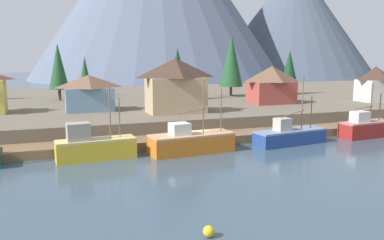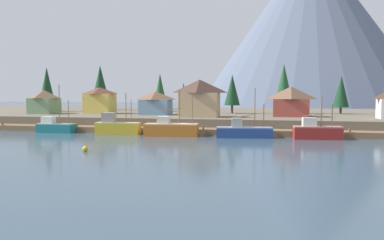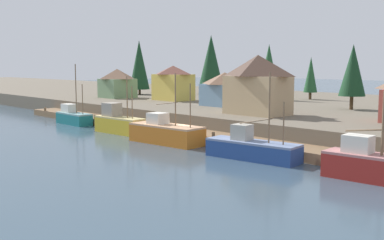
# 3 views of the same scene
# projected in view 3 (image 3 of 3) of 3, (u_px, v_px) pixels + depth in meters

# --- Properties ---
(ground_plane) EXTENTS (400.00, 400.00, 1.00)m
(ground_plane) POSITION_uv_depth(u_px,v_px,m) (290.00, 130.00, 66.95)
(ground_plane) COLOR #384C5B
(dock) EXTENTS (80.00, 4.00, 1.60)m
(dock) POSITION_uv_depth(u_px,v_px,m) (200.00, 136.00, 54.64)
(dock) COLOR brown
(dock) RESTS_ON ground_plane
(shoreline_bank) EXTENTS (400.00, 56.00, 2.50)m
(shoreline_bank) POSITION_uv_depth(u_px,v_px,m) (335.00, 112.00, 74.86)
(shoreline_bank) COLOR #665B4C
(shoreline_bank) RESTS_ON ground_plane
(fishing_boat_teal) EXTENTS (7.01, 2.29, 8.89)m
(fishing_boat_teal) POSITION_uv_depth(u_px,v_px,m) (73.00, 117.00, 69.60)
(fishing_boat_teal) COLOR #196B70
(fishing_boat_teal) RESTS_ON ground_plane
(fishing_boat_yellow) EXTENTS (8.00, 2.87, 7.36)m
(fishing_boat_yellow) POSITION_uv_depth(u_px,v_px,m) (119.00, 123.00, 60.34)
(fishing_boat_yellow) COLOR gold
(fishing_boat_yellow) RESTS_ON ground_plane
(fishing_boat_orange) EXTENTS (9.35, 3.97, 7.86)m
(fishing_boat_orange) POSITION_uv_depth(u_px,v_px,m) (166.00, 133.00, 52.60)
(fishing_boat_orange) COLOR #CC6B1E
(fishing_boat_orange) RESTS_ON ground_plane
(fishing_boat_blue) EXTENTS (9.35, 3.79, 8.14)m
(fishing_boat_blue) POSITION_uv_depth(u_px,v_px,m) (252.00, 148.00, 43.68)
(fishing_boat_blue) COLOR navy
(fishing_boat_blue) RESTS_ON ground_plane
(fishing_boat_red) EXTENTS (7.64, 3.17, 6.86)m
(fishing_boat_red) POSITION_uv_depth(u_px,v_px,m) (372.00, 165.00, 35.51)
(fishing_boat_red) COLOR maroon
(fishing_boat_red) RESTS_ON ground_plane
(house_tan) EXTENTS (8.12, 4.98, 7.51)m
(house_tan) POSITION_uv_depth(u_px,v_px,m) (258.00, 84.00, 59.13)
(house_tan) COLOR tan
(house_tan) RESTS_ON shoreline_bank
(house_blue) EXTENTS (6.96, 4.84, 5.14)m
(house_blue) POSITION_uv_depth(u_px,v_px,m) (225.00, 89.00, 71.34)
(house_blue) COLOR #6689A8
(house_blue) RESTS_ON shoreline_bank
(house_yellow) EXTENTS (6.77, 5.00, 6.12)m
(house_yellow) POSITION_uv_depth(u_px,v_px,m) (173.00, 83.00, 83.06)
(house_yellow) COLOR gold
(house_yellow) RESTS_ON shoreline_bank
(house_green) EXTENTS (5.99, 5.62, 5.50)m
(house_green) POSITION_uv_depth(u_px,v_px,m) (117.00, 83.00, 89.66)
(house_green) COLOR #6B8E66
(house_green) RESTS_ON shoreline_bank
(conifer_near_left) EXTENTS (2.46, 2.46, 7.69)m
(conifer_near_left) POSITION_uv_depth(u_px,v_px,m) (311.00, 75.00, 84.70)
(conifer_near_left) COLOR #4C3823
(conifer_near_left) RESTS_ON shoreline_bank
(conifer_near_right) EXTENTS (3.70, 3.70, 9.14)m
(conifer_near_right) POSITION_uv_depth(u_px,v_px,m) (353.00, 70.00, 65.40)
(conifer_near_right) COLOR #4C3823
(conifer_near_right) RESTS_ON shoreline_bank
(conifer_mid_left) EXTENTS (5.39, 5.39, 12.65)m
(conifer_mid_left) POSITION_uv_depth(u_px,v_px,m) (211.00, 62.00, 100.81)
(conifer_mid_left) COLOR #4C3823
(conifer_mid_left) RESTS_ON shoreline_bank
(conifer_back_left) EXTENTS (4.26, 4.26, 11.42)m
(conifer_back_left) POSITION_uv_depth(u_px,v_px,m) (139.00, 65.00, 98.82)
(conifer_back_left) COLOR #4C3823
(conifer_back_left) RESTS_ON shoreline_bank
(conifer_back_right) EXTENTS (3.40, 3.40, 9.96)m
(conifer_back_right) POSITION_uv_depth(u_px,v_px,m) (269.00, 67.00, 84.14)
(conifer_back_right) COLOR #4C3823
(conifer_back_right) RESTS_ON shoreline_bank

